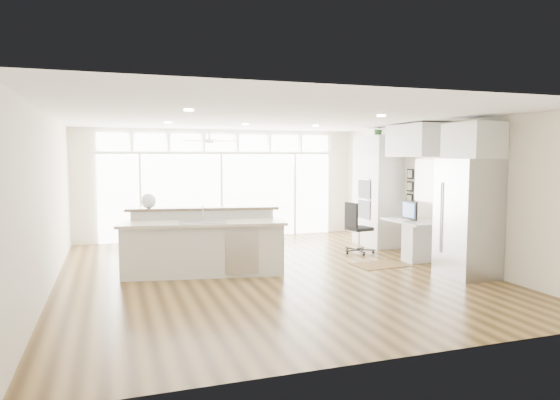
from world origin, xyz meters
name	(u,v)px	position (x,y,z in m)	size (l,w,h in m)	color
floor	(269,273)	(0.00, 0.00, -0.01)	(7.00, 8.00, 0.02)	#463015
ceiling	(268,118)	(0.00, 0.00, 2.70)	(7.00, 8.00, 0.02)	white
wall_back	(221,184)	(0.00, 4.00, 1.35)	(7.00, 0.04, 2.70)	silver
wall_front	(390,227)	(0.00, -4.00, 1.35)	(7.00, 0.04, 2.70)	silver
wall_left	(48,202)	(-3.50, 0.00, 1.35)	(0.04, 8.00, 2.70)	silver
wall_right	(438,192)	(3.50, 0.00, 1.35)	(0.04, 8.00, 2.70)	silver
glass_wall	(221,196)	(0.00, 3.94, 1.05)	(5.80, 0.06, 2.08)	white
transom_row	(221,143)	(0.00, 3.94, 2.38)	(5.90, 0.06, 0.40)	white
desk_window	(428,181)	(3.46, 0.30, 1.55)	(0.04, 0.85, 0.85)	white
ceiling_fan	(209,136)	(-0.50, 2.80, 2.48)	(1.16, 1.16, 0.32)	white
recessed_lights	(265,120)	(0.00, 0.20, 2.68)	(3.40, 3.00, 0.02)	white
oven_cabinet	(377,191)	(3.17, 1.80, 1.25)	(0.64, 1.20, 2.50)	silver
desk_nook	(412,239)	(3.13, 0.30, 0.38)	(0.72, 1.30, 0.76)	silver
upper_cabinets	(416,141)	(3.17, 0.30, 2.35)	(0.64, 1.30, 0.64)	silver
refrigerator	(468,218)	(3.11, -1.35, 1.00)	(0.76, 0.90, 2.00)	#A8A8AD
fridge_cabinet	(474,141)	(3.17, -1.35, 2.30)	(0.64, 0.90, 0.60)	silver
framed_photos	(410,186)	(3.46, 0.92, 1.40)	(0.06, 0.22, 0.80)	black
kitchen_island	(203,242)	(-1.11, 0.22, 0.56)	(2.83, 1.07, 1.12)	silver
rug	(379,265)	(2.14, -0.11, 0.01)	(0.93, 0.67, 0.01)	#3D2913
office_chair	(359,228)	(2.33, 1.05, 0.54)	(0.56, 0.51, 1.07)	black
fishbowl	(149,201)	(-1.97, 0.78, 1.26)	(0.27, 0.27, 0.27)	white
monitor	(410,210)	(3.05, 0.30, 0.97)	(0.08, 0.50, 0.42)	black
keyboard	(402,220)	(2.88, 0.30, 0.77)	(0.12, 0.33, 0.02)	silver
potted_plant	(378,130)	(3.17, 1.80, 2.63)	(0.30, 0.33, 0.26)	#2C5A26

